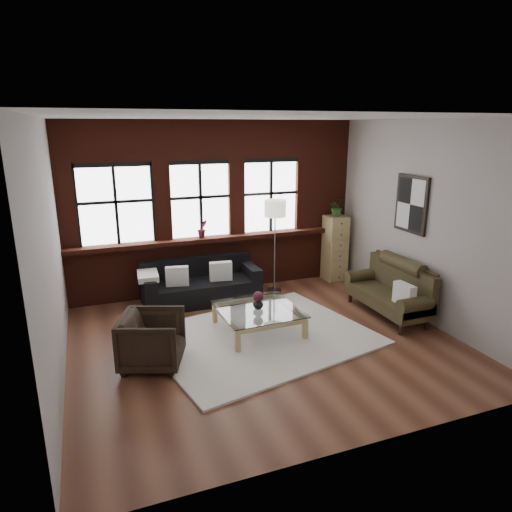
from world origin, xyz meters
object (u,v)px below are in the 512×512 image
object	(u,v)px
drawer_chest	(335,248)
floor_lamp	(275,243)
coffee_table	(258,320)
vase	(258,303)
dark_sofa	(201,282)
armchair	(152,340)
vintage_settee	(388,290)

from	to	relation	value
drawer_chest	floor_lamp	bearing A→B (deg)	-171.43
coffee_table	vase	world-z (taller)	vase
dark_sofa	armchair	distance (m)	2.34
armchair	drawer_chest	bearing A→B (deg)	-40.41
armchair	drawer_chest	distance (m)	4.66
coffee_table	drawer_chest	size ratio (longest dim) A/B	0.89
vintage_settee	floor_lamp	bearing A→B (deg)	127.27
drawer_chest	dark_sofa	bearing A→B (deg)	-175.30
coffee_table	vase	xyz separation A→B (m)	(-0.00, 0.00, 0.28)
drawer_chest	floor_lamp	distance (m)	1.48
dark_sofa	armchair	size ratio (longest dim) A/B	2.60
armchair	vase	bearing A→B (deg)	-54.12
armchair	vintage_settee	bearing A→B (deg)	-65.04
drawer_chest	floor_lamp	xyz separation A→B (m)	(-1.44, -0.22, 0.29)
vintage_settee	drawer_chest	world-z (taller)	drawer_chest
vase	armchair	bearing A→B (deg)	-164.52
vase	dark_sofa	bearing A→B (deg)	107.90
armchair	vase	size ratio (longest dim) A/B	4.75
armchair	vase	distance (m)	1.74
vintage_settee	vase	distance (m)	2.27
vase	floor_lamp	bearing A→B (deg)	59.21
armchair	drawer_chest	world-z (taller)	drawer_chest
vintage_settee	armchair	bearing A→B (deg)	-175.44
vintage_settee	vase	world-z (taller)	vintage_settee
coffee_table	vintage_settee	bearing A→B (deg)	-3.78
vase	coffee_table	bearing A→B (deg)	0.00
dark_sofa	vase	xyz separation A→B (m)	(0.51, -1.56, 0.09)
vintage_settee	armchair	distance (m)	3.96
coffee_table	vase	distance (m)	0.28
dark_sofa	vintage_settee	distance (m)	3.26
floor_lamp	coffee_table	bearing A→B (deg)	-120.79
coffee_table	dark_sofa	bearing A→B (deg)	107.90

